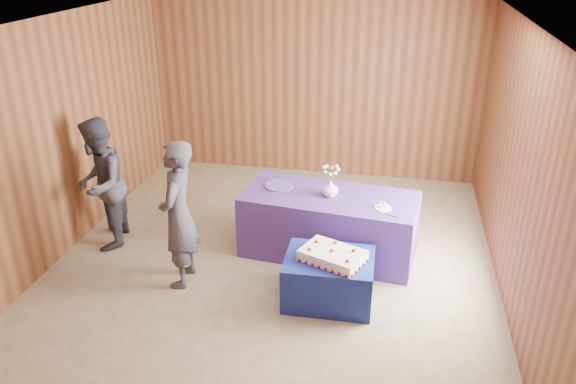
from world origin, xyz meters
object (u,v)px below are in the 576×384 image
(vase, at_px, (330,188))
(guest_right, at_px, (100,184))
(serving_table, at_px, (329,224))
(sheet_cake, at_px, (333,255))
(cake_table, at_px, (329,279))
(guest_left, at_px, (178,215))

(vase, height_order, guest_right, guest_right)
(serving_table, distance_m, sheet_cake, 1.02)
(sheet_cake, bearing_deg, cake_table, 156.65)
(serving_table, bearing_deg, guest_left, -141.47)
(sheet_cake, xyz_separation_m, guest_left, (-1.64, 0.07, 0.26))
(guest_left, xyz_separation_m, guest_right, (-1.21, 0.59, -0.01))
(vase, xyz_separation_m, guest_left, (-1.48, -0.90, -0.03))
(serving_table, height_order, guest_left, guest_left)
(cake_table, xyz_separation_m, sheet_cake, (0.03, -0.03, 0.31))
(guest_left, bearing_deg, serving_table, 117.09)
(serving_table, distance_m, guest_right, 2.74)
(vase, height_order, guest_left, guest_left)
(guest_left, bearing_deg, cake_table, 83.75)
(cake_table, distance_m, guest_right, 2.94)
(cake_table, relative_size, serving_table, 0.45)
(guest_left, relative_size, guest_right, 1.02)
(cake_table, height_order, vase, vase)
(guest_right, bearing_deg, vase, 81.57)
(guest_right, bearing_deg, serving_table, 81.91)
(sheet_cake, relative_size, guest_left, 0.46)
(sheet_cake, distance_m, guest_right, 2.93)
(serving_table, relative_size, guest_right, 1.25)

